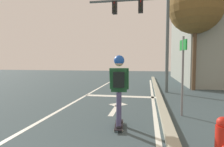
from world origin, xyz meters
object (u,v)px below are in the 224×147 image
object	(u,v)px
skater	(119,81)
fire_hydrant	(222,143)
skateboard	(119,125)
traffic_signal_mast	(146,22)
street_sign_post	(183,64)
roadside_tree	(196,7)

from	to	relation	value
skater	fire_hydrant	bearing A→B (deg)	-38.79
skateboard	traffic_signal_mast	bearing A→B (deg)	84.21
skater	traffic_signal_mast	size ratio (longest dim) A/B	0.33
traffic_signal_mast	skater	bearing A→B (deg)	-95.75
skateboard	street_sign_post	distance (m)	2.59
skateboard	skater	size ratio (longest dim) A/B	0.50
traffic_signal_mast	street_sign_post	xyz separation A→B (m)	(1.11, -4.23, -2.07)
traffic_signal_mast	skateboard	bearing A→B (deg)	-95.79
skateboard	skater	xyz separation A→B (m)	(0.00, -0.02, 1.07)
street_sign_post	skater	bearing A→B (deg)	-140.82
skateboard	skater	distance (m)	1.07
roadside_tree	fire_hydrant	bearing A→B (deg)	-99.68
roadside_tree	skateboard	bearing A→B (deg)	-115.43
skateboard	fire_hydrant	world-z (taller)	fire_hydrant
skater	traffic_signal_mast	xyz separation A→B (m)	(0.56, 5.60, 2.45)
skateboard	roadside_tree	distance (m)	8.62
street_sign_post	fire_hydrant	xyz separation A→B (m)	(0.11, -2.80, -1.13)
skateboard	roadside_tree	bearing A→B (deg)	64.57
skater	street_sign_post	size ratio (longest dim) A/B	0.72
roadside_tree	skater	bearing A→B (deg)	-115.36
fire_hydrant	roadside_tree	bearing A→B (deg)	80.32
traffic_signal_mast	roadside_tree	xyz separation A→B (m)	(2.61, 1.09, 0.91)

